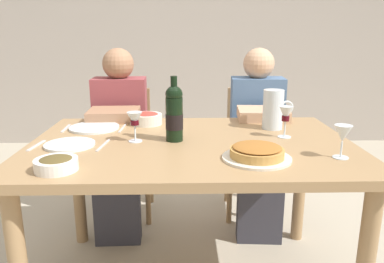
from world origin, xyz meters
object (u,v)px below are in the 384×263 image
Objects in this scene: diner_left at (119,136)px; diner_right at (258,135)px; dinner_plate_right_setting at (70,145)px; olive_bowl at (56,163)px; wine_bottle at (174,113)px; wine_glass_centre at (286,116)px; water_pitcher at (273,112)px; baked_tart at (257,153)px; dinner_plate_left_setting at (94,128)px; chair_left at (125,143)px; chair_right at (253,142)px; wine_glass_right_diner at (135,120)px; wine_glass_left_diner at (343,135)px; dining_table at (191,160)px; salad_bowl at (147,118)px.

diner_left and diner_right have the same top height.
olive_bowl is at bearing -82.42° from dinner_plate_right_setting.
diner_left reaches higher than wine_bottle.
water_pitcher is at bearing 96.52° from wine_glass_centre.
dinner_plate_left_setting is at bearing 146.15° from baked_tart.
wine_glass_centre is 0.18× the size of chair_left.
wine_bottle is 0.35× the size of chair_right.
dinner_plate_right_setting is (-0.47, -0.07, -0.12)m from wine_bottle.
wine_bottle is 0.19m from wine_glass_right_diner.
baked_tart is (-0.18, -0.49, -0.06)m from water_pitcher.
diner_left is (-1.05, 0.88, -0.24)m from wine_glass_left_diner.
dinner_plate_left_setting is 0.41m from diner_left.
diner_left reaches higher than olive_bowl.
chair_left is at bearing 117.55° from dining_table.
chair_left reaches higher than dinner_plate_right_setting.
wine_bottle is 1.07m from chair_right.
wine_glass_right_diner is (-0.52, 0.27, 0.07)m from baked_tart.
baked_tart is 1.25× the size of dinner_plate_right_setting.
wine_glass_left_diner reaches higher than dinner_plate_right_setting.
olive_bowl is (-0.94, -0.60, -0.06)m from water_pitcher.
chair_left is at bearing 112.38° from salad_bowl.
water_pitcher reaches higher than olive_bowl.
wine_glass_left_diner is 1.18m from chair_right.
dinner_plate_right_setting is 1.21m from diner_right.
wine_glass_centre reaches higher than chair_right.
olive_bowl is 0.14× the size of diner_right.
wine_glass_centre is at bearing 136.77° from chair_left.
chair_right is at bearing 51.92° from olive_bowl.
water_pitcher is 0.99m from diner_left.
water_pitcher reaches higher than dinner_plate_right_setting.
diner_left is at bearing 80.36° from dinner_plate_left_setting.
baked_tart is (0.34, -0.28, -0.10)m from wine_bottle.
chair_right is (0.70, 0.51, -0.30)m from salad_bowl.
wine_glass_centre is (0.96, 0.43, 0.08)m from olive_bowl.
dinner_plate_left_setting is (-0.25, 0.25, -0.10)m from wine_glass_right_diner.
water_pitcher is 1.35× the size of wine_glass_centre.
wine_bottle is at bearing -157.21° from water_pitcher.
wine_glass_left_diner is at bearing 1.31° from baked_tart.
diner_left is at bearing 155.88° from water_pitcher.
wine_glass_centre is at bearing -11.25° from dinner_plate_left_setting.
olive_bowl reaches higher than dinner_plate_right_setting.
wine_glass_centre is (0.69, -0.29, 0.07)m from salad_bowl.
dinner_plate_left_setting is at bearing 36.12° from chair_right.
olive_bowl is 1.12m from wine_glass_left_diner.
chair_left reaches higher than dinner_plate_left_setting.
wine_glass_left_diner is 1.39m from diner_left.
chair_left is 0.93m from diner_right.
wine_bottle reaches higher than wine_glass_right_diner.
diner_right is at bearing 21.32° from dinner_plate_left_setting.
chair_left is at bearing 144.59° from water_pitcher.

